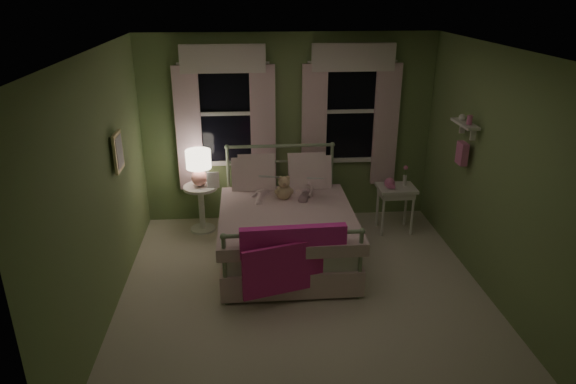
{
  "coord_description": "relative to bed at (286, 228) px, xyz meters",
  "views": [
    {
      "loc": [
        -0.57,
        -4.77,
        3.15
      ],
      "look_at": [
        -0.13,
        0.54,
        1.0
      ],
      "focal_mm": 32.0,
      "sensor_mm": 36.0,
      "label": 1
    }
  ],
  "objects": [
    {
      "name": "book_nightstand",
      "position": [
        -0.99,
        0.75,
        0.27
      ],
      "size": [
        0.18,
        0.23,
        0.02
      ],
      "primitive_type": "imported",
      "rotation": [
        0.0,
        0.0,
        -0.05
      ],
      "color": "beige",
      "rests_on": "nightstand_left"
    },
    {
      "name": "window_left",
      "position": [
        -0.72,
        1.14,
        1.24
      ],
      "size": [
        1.34,
        0.13,
        1.96
      ],
      "color": "black",
      "rests_on": "room_shell"
    },
    {
      "name": "book_right",
      "position": [
        0.28,
        0.17,
        0.54
      ],
      "size": [
        0.21,
        0.15,
        0.26
      ],
      "primitive_type": "imported",
      "rotation": [
        1.22,
        0.0,
        -0.2
      ],
      "color": "beige",
      "rests_on": "child_right"
    },
    {
      "name": "child_right",
      "position": [
        0.28,
        0.42,
        0.52
      ],
      "size": [
        0.38,
        0.33,
        0.66
      ],
      "primitive_type": "imported",
      "rotation": [
        0.0,
        0.0,
        2.88
      ],
      "color": "#F7D1DD",
      "rests_on": "bed"
    },
    {
      "name": "child_left",
      "position": [
        -0.28,
        0.42,
        0.54
      ],
      "size": [
        0.28,
        0.21,
        0.7
      ],
      "primitive_type": "imported",
      "rotation": [
        0.0,
        0.0,
        2.97
      ],
      "color": "#F7D1DD",
      "rests_on": "bed"
    },
    {
      "name": "table_lamp",
      "position": [
        -1.09,
        0.83,
        0.57
      ],
      "size": [
        0.33,
        0.33,
        0.49
      ],
      "color": "pink",
      "rests_on": "nightstand_left"
    },
    {
      "name": "bud_vase",
      "position": [
        1.66,
        0.64,
        0.41
      ],
      "size": [
        0.06,
        0.06,
        0.28
      ],
      "color": "white",
      "rests_on": "nightstand_right"
    },
    {
      "name": "wall_shelf",
      "position": [
        2.03,
        -0.19,
        1.14
      ],
      "size": [
        0.15,
        0.5,
        0.6
      ],
      "color": "white",
      "rests_on": "room_shell"
    },
    {
      "name": "book_left",
      "position": [
        -0.28,
        0.17,
        0.58
      ],
      "size": [
        0.23,
        0.17,
        0.26
      ],
      "primitive_type": "imported",
      "rotation": [
        1.22,
        0.0,
        -0.32
      ],
      "color": "beige",
      "rests_on": "child_left"
    },
    {
      "name": "room_shell",
      "position": [
        0.13,
        -0.89,
        0.92
      ],
      "size": [
        4.2,
        4.2,
        4.2
      ],
      "color": "beige",
      "rests_on": "ground"
    },
    {
      "name": "teddy_bear",
      "position": [
        0.0,
        0.26,
        0.41
      ],
      "size": [
        0.24,
        0.2,
        0.32
      ],
      "color": "tan",
      "rests_on": "bed"
    },
    {
      "name": "bed",
      "position": [
        0.0,
        0.0,
        0.0
      ],
      "size": [
        1.58,
        2.04,
        1.18
      ],
      "color": "white",
      "rests_on": "ground"
    },
    {
      "name": "framed_picture",
      "position": [
        -1.82,
        -0.29,
        1.12
      ],
      "size": [
        0.03,
        0.32,
        0.42
      ],
      "color": "beige",
      "rests_on": "room_shell"
    },
    {
      "name": "nightstand_left",
      "position": [
        -1.09,
        0.83,
        0.03
      ],
      "size": [
        0.46,
        0.46,
        0.65
      ],
      "color": "white",
      "rests_on": "ground"
    },
    {
      "name": "window_right",
      "position": [
        0.98,
        1.14,
        1.24
      ],
      "size": [
        1.34,
        0.13,
        1.96
      ],
      "color": "black",
      "rests_on": "room_shell"
    },
    {
      "name": "pink_toy",
      "position": [
        1.44,
        0.58,
        0.32
      ],
      "size": [
        0.14,
        0.19,
        0.14
      ],
      "color": "pink",
      "rests_on": "nightstand_right"
    },
    {
      "name": "nightstand_right",
      "position": [
        1.54,
        0.59,
        0.17
      ],
      "size": [
        0.5,
        0.4,
        0.64
      ],
      "color": "white",
      "rests_on": "ground"
    },
    {
      "name": "pink_throw",
      "position": [
        0.0,
        -1.03,
        0.23
      ],
      "size": [
        1.1,
        0.34,
        0.71
      ],
      "color": "#EC2EA8",
      "rests_on": "bed"
    }
  ]
}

